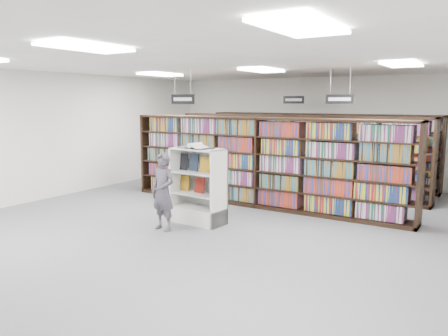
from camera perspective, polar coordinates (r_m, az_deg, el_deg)
The scene contains 18 objects.
floor at distance 8.78m, azimuth -1.35°, elevation -7.57°, with size 12.00×12.00×0.00m, color #535459.
ceiling at distance 8.47m, azimuth -1.43°, elevation 13.71°, with size 10.00×12.00×0.10m, color white.
wall_back at distance 13.86m, azimuth 12.53°, elevation 4.92°, with size 10.00×0.10×3.20m, color silver.
wall_left at distance 11.98m, azimuth -21.78°, elevation 3.95°, with size 0.10×12.00×3.20m, color silver.
bookshelf_row_near at distance 10.25m, azimuth 4.82°, elevation 0.76°, with size 7.00×0.60×2.10m.
bookshelf_row_mid at distance 12.05m, azimuth 9.21°, elevation 1.85°, with size 7.00×0.60×2.10m.
bookshelf_row_far at distance 13.62m, azimuth 12.02°, elevation 2.55°, with size 7.00×0.60×2.10m.
aisle_sign_left at distance 10.12m, azimuth -5.40°, elevation 9.06°, with size 0.65×0.02×0.80m.
aisle_sign_right at distance 10.51m, azimuth 14.86°, elevation 8.79°, with size 0.65×0.02×0.80m.
aisle_sign_center at distance 13.09m, azimuth 9.07°, elevation 8.89°, with size 0.65×0.02×0.80m.
troffer_front_center at distance 6.20m, azimuth -17.52°, elevation 14.81°, with size 0.60×1.20×0.04m, color white.
troffer_front_right at distance 4.41m, azimuth 10.05°, elevation 17.75°, with size 0.60×1.20×0.04m, color white.
troffer_back_left at distance 11.86m, azimuth -8.30°, elevation 11.98°, with size 0.60×1.20×0.04m, color white.
troffer_back_center at distance 10.18m, azimuth 4.98°, elevation 12.60°, with size 0.60×1.20×0.04m, color white.
troffer_back_right at distance 9.20m, azimuth 22.23°, elevation 12.43°, with size 0.60×1.20×0.04m, color white.
endcap_display at distance 8.93m, azimuth -3.22°, elevation -4.00°, with size 1.13×0.62×1.54m.
open_book at distance 8.71m, azimuth -3.75°, elevation 2.78°, with size 0.73×0.49×0.13m.
shopper at distance 8.42m, azimuth -7.98°, elevation -3.12°, with size 0.54×0.36×1.49m, color #514C57.
Camera 1 is at (4.67, -7.02, 2.45)m, focal length 35.00 mm.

